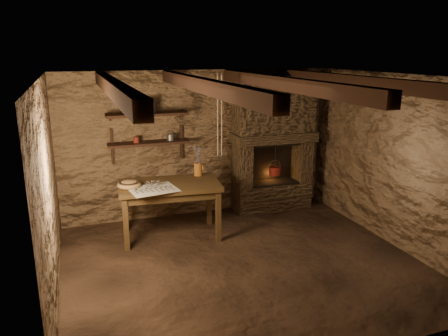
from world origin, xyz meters
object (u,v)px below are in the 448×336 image
object	(u,v)px
stoneware_jug	(198,163)
iron_stockpot	(149,108)
work_table	(170,208)
red_pot	(275,170)
wooden_bowl	(129,185)

from	to	relation	value
stoneware_jug	iron_stockpot	xyz separation A→B (m)	(-0.64, 0.42, 0.83)
iron_stockpot	work_table	bearing A→B (deg)	-79.02
work_table	red_pot	bearing A→B (deg)	21.96
stoneware_jug	red_pot	bearing A→B (deg)	15.94
stoneware_jug	wooden_bowl	distance (m)	1.14
stoneware_jug	wooden_bowl	bearing A→B (deg)	-161.72
stoneware_jug	work_table	bearing A→B (deg)	-148.52
red_pot	work_table	bearing A→B (deg)	-164.05
iron_stockpot	red_pot	size ratio (longest dim) A/B	0.40
work_table	stoneware_jug	world-z (taller)	stoneware_jug
stoneware_jug	iron_stockpot	distance (m)	1.13
stoneware_jug	red_pot	world-z (taller)	stoneware_jug
iron_stockpot	red_pot	world-z (taller)	iron_stockpot
stoneware_jug	iron_stockpot	world-z (taller)	iron_stockpot
wooden_bowl	iron_stockpot	xyz separation A→B (m)	(0.45, 0.69, 0.98)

